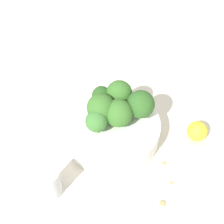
# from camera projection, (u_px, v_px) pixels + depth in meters

# --- Properties ---
(ground_plane) EXTENTS (3.00, 3.00, 0.00)m
(ground_plane) POSITION_uv_depth(u_px,v_px,m) (112.00, 136.00, 0.65)
(ground_plane) COLOR beige
(bowl) EXTENTS (0.19, 0.19, 0.04)m
(bowl) POSITION_uv_depth(u_px,v_px,m) (112.00, 130.00, 0.63)
(bowl) COLOR white
(bowl) RESTS_ON ground_plane
(broccoli_floret_0) EXTENTS (0.05, 0.05, 0.06)m
(broccoli_floret_0) POSITION_uv_depth(u_px,v_px,m) (119.00, 113.00, 0.59)
(broccoli_floret_0) COLOR #7A9E5B
(broccoli_floret_0) RESTS_ON bowl
(broccoli_floret_1) EXTENTS (0.06, 0.06, 0.06)m
(broccoli_floret_1) POSITION_uv_depth(u_px,v_px,m) (101.00, 108.00, 0.59)
(broccoli_floret_1) COLOR #7A9E5B
(broccoli_floret_1) RESTS_ON bowl
(broccoli_floret_2) EXTENTS (0.04, 0.04, 0.05)m
(broccoli_floret_2) POSITION_uv_depth(u_px,v_px,m) (101.00, 96.00, 0.63)
(broccoli_floret_2) COLOR #84AD66
(broccoli_floret_2) RESTS_ON bowl
(broccoli_floret_3) EXTENTS (0.05, 0.05, 0.06)m
(broccoli_floret_3) POSITION_uv_depth(u_px,v_px,m) (119.00, 94.00, 0.62)
(broccoli_floret_3) COLOR #8EB770
(broccoli_floret_3) RESTS_ON bowl
(broccoli_floret_4) EXTENTS (0.04, 0.04, 0.05)m
(broccoli_floret_4) POSITION_uv_depth(u_px,v_px,m) (96.00, 122.00, 0.58)
(broccoli_floret_4) COLOR #7A9E5B
(broccoli_floret_4) RESTS_ON bowl
(broccoli_floret_5) EXTENTS (0.05, 0.05, 0.06)m
(broccoli_floret_5) POSITION_uv_depth(u_px,v_px,m) (141.00, 104.00, 0.60)
(broccoli_floret_5) COLOR #8EB770
(broccoli_floret_5) RESTS_ON bowl
(pepper_shaker) EXTENTS (0.04, 0.04, 0.06)m
(pepper_shaker) POSITION_uv_depth(u_px,v_px,m) (51.00, 182.00, 0.54)
(pepper_shaker) COLOR #B2B7BC
(pepper_shaker) RESTS_ON ground_plane
(lemon_wedge) EXTENTS (0.04, 0.04, 0.04)m
(lemon_wedge) POSITION_uv_depth(u_px,v_px,m) (197.00, 131.00, 0.63)
(lemon_wedge) COLOR yellow
(lemon_wedge) RESTS_ON ground_plane
(almond_crumb_0) EXTENTS (0.01, 0.01, 0.01)m
(almond_crumb_0) POSITION_uv_depth(u_px,v_px,m) (89.00, 93.00, 0.72)
(almond_crumb_0) COLOR olive
(almond_crumb_0) RESTS_ON ground_plane
(almond_crumb_1) EXTENTS (0.01, 0.01, 0.01)m
(almond_crumb_1) POSITION_uv_depth(u_px,v_px,m) (164.00, 163.00, 0.60)
(almond_crumb_1) COLOR tan
(almond_crumb_1) RESTS_ON ground_plane
(almond_crumb_2) EXTENTS (0.01, 0.01, 0.01)m
(almond_crumb_2) POSITION_uv_depth(u_px,v_px,m) (162.00, 203.00, 0.55)
(almond_crumb_2) COLOR tan
(almond_crumb_2) RESTS_ON ground_plane
(almond_crumb_3) EXTENTS (0.01, 0.01, 0.01)m
(almond_crumb_3) POSITION_uv_depth(u_px,v_px,m) (171.00, 182.00, 0.57)
(almond_crumb_3) COLOR tan
(almond_crumb_3) RESTS_ON ground_plane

